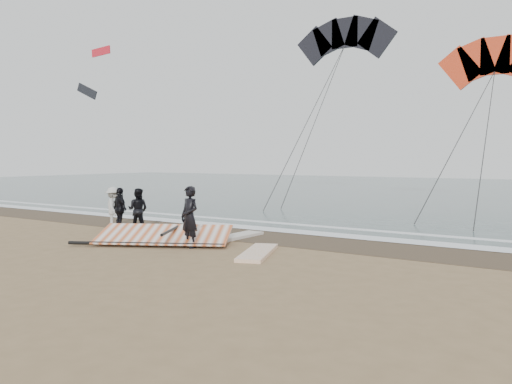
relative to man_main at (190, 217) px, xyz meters
The scene contains 13 objects.
ground 2.06m from the man_main, 55.36° to the right, with size 120.00×120.00×0.00m, color #8C704C.
sea 31.51m from the man_main, 88.08° to the left, with size 120.00×54.00×0.02m, color #233838.
wet_sand 3.28m from the man_main, 70.51° to the left, with size 120.00×2.80×0.01m, color #4C3D2B.
foam_near 4.59m from the man_main, 76.46° to the left, with size 120.00×0.90×0.01m, color white.
foam_far 6.23m from the man_main, 80.16° to the left, with size 120.00×0.45×0.01m, color white.
man_main is the anchor object (origin of this frame).
board_white 2.41m from the man_main, ahead, with size 0.68×2.43×0.10m, color white.
board_cream 2.29m from the man_main, 86.15° to the left, with size 0.64×2.38×0.10m, color beige.
trio_cluster 4.78m from the man_main, 160.70° to the left, with size 2.43×1.15×1.56m.
sail_rig 1.35m from the man_main, behind, with size 4.32×3.49×0.51m.
kite_red 20.45m from the man_main, 72.85° to the left, with size 6.32×5.49×12.99m.
kite_dark 23.11m from the man_main, 100.43° to the left, with size 8.01×5.73×15.17m.
distant_kites 45.98m from the man_main, 143.52° to the left, with size 5.45×4.12×6.67m.
Camera 1 is at (8.36, -9.66, 2.60)m, focal length 35.00 mm.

